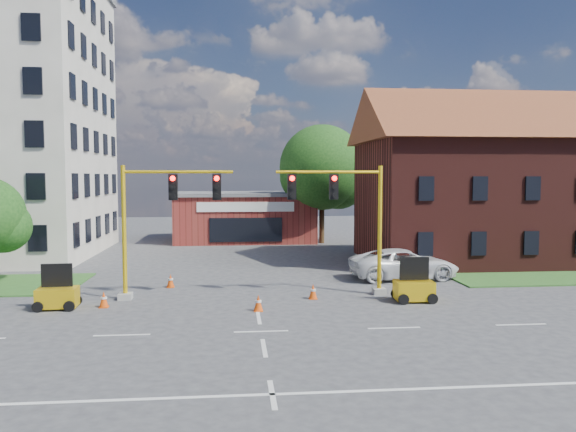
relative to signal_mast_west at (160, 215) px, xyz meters
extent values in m
plane|color=#3A3A3C|center=(4.36, -6.00, -3.92)|extent=(120.00, 120.00, 0.00)
cube|color=#2C5921|center=(22.36, 3.00, -3.88)|extent=(14.00, 4.00, 0.08)
cube|color=maroon|center=(4.36, 24.00, -1.92)|extent=(12.00, 8.00, 4.00)
cube|color=#5E5E60|center=(4.36, 24.00, 0.23)|extent=(12.40, 8.40, 0.30)
cube|color=silver|center=(4.36, 19.95, -0.72)|extent=(8.00, 0.10, 0.80)
cube|color=black|center=(4.36, 19.95, -2.62)|extent=(6.00, 0.10, 2.00)
cube|color=#431714|center=(22.36, 10.00, 0.08)|extent=(20.00, 10.00, 8.00)
cylinder|color=#352613|center=(10.86, 21.00, -1.62)|extent=(0.44, 0.44, 4.59)
sphere|color=#153B12|center=(10.86, 21.00, 2.55)|extent=(7.25, 7.25, 7.25)
sphere|color=#153B12|center=(12.31, 21.30, 1.51)|extent=(5.07, 5.07, 5.07)
sphere|color=#153B12|center=(-8.83, 4.80, -0.86)|extent=(2.86, 2.86, 2.86)
cube|color=#969691|center=(-1.64, 0.00, -3.77)|extent=(0.60, 0.60, 0.30)
cylinder|color=yellow|center=(-1.64, 0.00, -0.82)|extent=(0.20, 0.20, 6.20)
cylinder|color=yellow|center=(0.86, 0.00, 1.98)|extent=(5.00, 0.14, 0.14)
cube|color=black|center=(0.61, 0.00, 1.28)|extent=(0.40, 0.32, 1.20)
cube|color=black|center=(2.61, 0.00, 1.28)|extent=(0.40, 0.32, 1.20)
sphere|color=#FF0C07|center=(0.61, -0.18, 1.68)|extent=(0.24, 0.24, 0.24)
cube|color=#969691|center=(10.36, 0.00, -3.77)|extent=(0.60, 0.60, 0.30)
cylinder|color=yellow|center=(10.36, 0.00, -0.82)|extent=(0.20, 0.20, 6.20)
cylinder|color=yellow|center=(7.86, 0.00, 1.98)|extent=(5.00, 0.14, 0.14)
cube|color=black|center=(8.11, 0.00, 1.28)|extent=(0.40, 0.32, 1.20)
cube|color=black|center=(6.11, 0.00, 1.28)|extent=(0.40, 0.32, 1.20)
sphere|color=#FF0C07|center=(8.11, -0.18, 1.68)|extent=(0.24, 0.24, 0.24)
cube|color=yellow|center=(-4.19, -1.60, -3.42)|extent=(1.70, 1.18, 0.82)
cube|color=black|center=(-4.19, -1.60, -2.46)|extent=(1.28, 0.18, 1.00)
cube|color=yellow|center=(11.53, -1.68, -3.40)|extent=(1.75, 1.21, 0.85)
cube|color=black|center=(11.53, -1.68, -2.40)|extent=(1.33, 0.17, 1.04)
cube|color=#DD470B|center=(-2.27, -1.53, -3.90)|extent=(0.38, 0.38, 0.04)
cone|color=#DD470B|center=(-2.27, -1.53, -3.57)|extent=(0.40, 0.40, 0.70)
cylinder|color=silver|center=(-2.27, -1.53, -3.50)|extent=(0.27, 0.27, 0.09)
cube|color=#DD470B|center=(0.12, 2.69, -3.90)|extent=(0.38, 0.38, 0.04)
cone|color=#DD470B|center=(0.12, 2.69, -3.57)|extent=(0.40, 0.40, 0.70)
cylinder|color=silver|center=(0.12, 2.69, -3.50)|extent=(0.27, 0.27, 0.09)
cube|color=#DD470B|center=(4.39, -2.84, -3.90)|extent=(0.38, 0.38, 0.04)
cone|color=#DD470B|center=(4.39, -2.84, -3.57)|extent=(0.40, 0.40, 0.70)
cylinder|color=silver|center=(4.39, -2.84, -3.50)|extent=(0.27, 0.27, 0.09)
cube|color=#DD470B|center=(7.03, -0.72, -3.90)|extent=(0.38, 0.38, 0.04)
cone|color=#DD470B|center=(7.03, -0.72, -3.57)|extent=(0.40, 0.40, 0.70)
cylinder|color=silver|center=(7.03, -0.72, -3.50)|extent=(0.27, 0.27, 0.09)
imported|color=white|center=(12.80, 3.94, -3.09)|extent=(6.14, 3.11, 1.66)
camera|label=1|loc=(3.40, -26.24, 1.75)|focal=35.00mm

